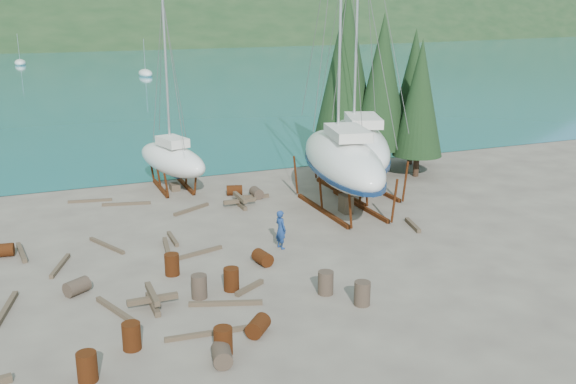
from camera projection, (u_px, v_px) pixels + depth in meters
name	position (u px, v px, depth m)	size (l,w,h in m)	color
ground	(263.00, 265.00, 26.42)	(600.00, 600.00, 0.00)	#584D45
bay_water	(33.00, 31.00, 306.09)	(700.00, 700.00, 0.00)	#176675
far_hill	(33.00, 31.00, 310.53)	(800.00, 360.00, 110.00)	#193219
far_house_right	(144.00, 33.00, 205.38)	(6.60, 5.60, 5.60)	beige
cypress_near_right	(382.00, 82.00, 40.10)	(3.60, 3.60, 10.00)	black
cypress_mid_right	(420.00, 98.00, 39.12)	(3.06, 3.06, 8.50)	black
cypress_back_left	(347.00, 66.00, 41.08)	(4.14, 4.14, 11.50)	black
cypress_far_right	(414.00, 87.00, 42.26)	(3.24, 3.24, 9.00)	black
moored_boat_mid	(145.00, 74.00, 101.03)	(2.00, 5.00, 6.05)	white
moored_boat_far	(20.00, 63.00, 121.02)	(2.00, 5.00, 6.05)	white
large_sailboat_near	(342.00, 159.00, 32.95)	(5.38, 11.19, 16.97)	white
large_sailboat_far	(358.00, 145.00, 36.33)	(6.59, 11.09, 16.89)	white
small_sailboat_shore	(172.00, 159.00, 37.15)	(3.80, 7.13, 10.90)	white
worker	(281.00, 229.00, 28.05)	(0.63, 0.42, 1.74)	navy
drum_0	(87.00, 367.00, 18.07)	(0.58, 0.58, 0.88)	#552B0E
drum_1	(222.00, 355.00, 18.99)	(0.58, 0.58, 0.88)	#2D2823
drum_2	(3.00, 250.00, 27.24)	(0.58, 0.58, 0.88)	#552B0E
drum_3	(223.00, 341.00, 19.48)	(0.58, 0.58, 0.88)	#552B0E
drum_4	(234.00, 190.00, 36.26)	(0.58, 0.58, 0.88)	#552B0E
drum_5	(326.00, 283.00, 23.63)	(0.58, 0.58, 0.88)	#2D2823
drum_6	(263.00, 258.00, 26.41)	(0.58, 0.58, 0.88)	#552B0E
drum_10	(231.00, 279.00, 23.94)	(0.58, 0.58, 0.88)	#552B0E
drum_11	(257.00, 193.00, 35.75)	(0.58, 0.58, 0.88)	#2D2823
drum_12	(258.00, 326.00, 20.72)	(0.58, 0.58, 0.88)	#552B0E
drum_13	(132.00, 336.00, 19.77)	(0.58, 0.58, 0.88)	#552B0E
drum_14	(172.00, 264.00, 25.32)	(0.58, 0.58, 0.88)	#552B0E
drum_15	(77.00, 287.00, 23.65)	(0.58, 0.58, 0.88)	#2D2823
drum_16	(199.00, 286.00, 23.31)	(0.58, 0.58, 0.88)	#2D2823
drum_17	(362.00, 293.00, 22.75)	(0.58, 0.58, 0.88)	#2D2823
timber_0	(90.00, 201.00, 35.04)	(0.14, 2.32, 0.14)	brown
timber_1	(413.00, 225.00, 30.99)	(0.19, 1.87, 0.19)	brown
timber_2	(22.00, 252.00, 27.53)	(0.19, 2.30, 0.19)	brown
timber_3	(212.00, 333.00, 20.73)	(0.15, 3.06, 0.15)	brown
timber_4	(173.00, 239.00, 29.18)	(0.17, 1.81, 0.17)	brown
timber_5	(226.00, 303.00, 22.80)	(0.16, 2.63, 0.16)	brown
timber_6	(254.00, 197.00, 35.72)	(0.19, 1.73, 0.19)	brown
timber_7	(250.00, 288.00, 24.05)	(0.17, 1.52, 0.17)	brown
timber_8	(166.00, 246.00, 28.24)	(0.19, 1.96, 0.19)	brown
timber_9	(126.00, 204.00, 34.47)	(0.15, 2.56, 0.15)	brown
timber_10	(191.00, 209.00, 33.50)	(0.16, 2.41, 0.16)	brown
timber_11	(199.00, 253.00, 27.53)	(0.15, 2.27, 0.15)	brown
timber_12	(116.00, 310.00, 22.27)	(0.17, 2.55, 0.17)	brown
timber_14	(6.00, 309.00, 22.34)	(0.18, 2.63, 0.18)	brown
timber_15	(107.00, 245.00, 28.39)	(0.15, 2.64, 0.15)	brown
timber_17	(60.00, 266.00, 26.13)	(0.16, 2.35, 0.16)	brown
timber_pile_fore	(153.00, 299.00, 22.62)	(1.80, 1.80, 0.60)	brown
timber_pile_aft	(240.00, 201.00, 34.21)	(1.80, 1.80, 0.60)	brown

